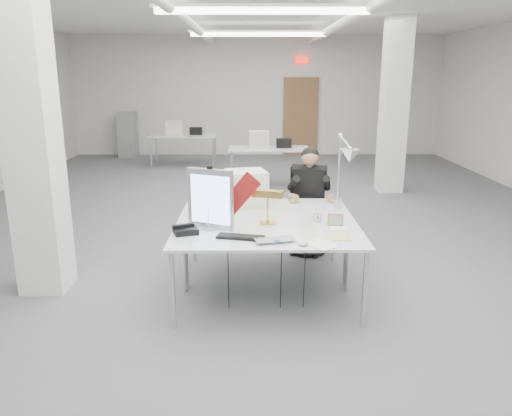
% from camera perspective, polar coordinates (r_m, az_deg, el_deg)
% --- Properties ---
extents(room_shell, '(10.04, 14.04, 3.24)m').
position_cam_1_polar(room_shell, '(7.06, 1.01, 11.06)').
color(room_shell, '#525254').
rests_on(room_shell, ground).
extents(desk_main, '(1.80, 0.90, 0.02)m').
position_cam_1_polar(desk_main, '(4.64, 1.36, -3.10)').
color(desk_main, silver).
rests_on(desk_main, room_shell).
extents(desk_second, '(1.80, 0.90, 0.02)m').
position_cam_1_polar(desk_second, '(5.50, 1.06, -0.17)').
color(desk_second, silver).
rests_on(desk_second, room_shell).
extents(bg_desk_a, '(1.60, 0.80, 0.02)m').
position_cam_1_polar(bg_desk_a, '(10.02, 1.50, 6.78)').
color(bg_desk_a, silver).
rests_on(bg_desk_a, room_shell).
extents(bg_desk_b, '(1.60, 0.80, 0.02)m').
position_cam_1_polar(bg_desk_b, '(12.30, -8.31, 8.18)').
color(bg_desk_b, silver).
rests_on(bg_desk_b, room_shell).
extents(filing_cabinet, '(0.45, 0.55, 1.20)m').
position_cam_1_polar(filing_cabinet, '(14.06, -14.45, 8.13)').
color(filing_cabinet, gray).
rests_on(filing_cabinet, room_shell).
extents(office_chair, '(0.63, 0.63, 1.09)m').
position_cam_1_polar(office_chair, '(6.24, 5.97, -0.29)').
color(office_chair, black).
rests_on(office_chair, room_shell).
extents(seated_person, '(0.65, 0.75, 0.99)m').
position_cam_1_polar(seated_person, '(6.11, 6.12, 2.81)').
color(seated_person, black).
rests_on(seated_person, office_chair).
extents(monitor, '(0.45, 0.23, 0.58)m').
position_cam_1_polar(monitor, '(4.74, -5.23, 1.02)').
color(monitor, '#B2B2B7').
rests_on(monitor, desk_main).
extents(pennant, '(0.40, 0.11, 0.44)m').
position_cam_1_polar(pennant, '(4.68, -1.82, 1.62)').
color(pennant, maroon).
rests_on(pennant, monitor).
extents(keyboard, '(0.45, 0.24, 0.02)m').
position_cam_1_polar(keyboard, '(4.51, -1.79, -3.33)').
color(keyboard, black).
rests_on(keyboard, desk_main).
extents(laptop, '(0.41, 0.32, 0.03)m').
position_cam_1_polar(laptop, '(4.36, 2.45, -3.94)').
color(laptop, '#A4A3A8').
rests_on(laptop, desk_main).
extents(mouse, '(0.10, 0.08, 0.04)m').
position_cam_1_polar(mouse, '(4.33, 5.41, -4.11)').
color(mouse, '#ADAEB2').
rests_on(mouse, desk_main).
extents(bankers_lamp, '(0.34, 0.21, 0.35)m').
position_cam_1_polar(bankers_lamp, '(4.89, 1.36, 0.18)').
color(bankers_lamp, gold).
rests_on(bankers_lamp, desk_main).
extents(desk_phone, '(0.26, 0.25, 0.05)m').
position_cam_1_polar(desk_phone, '(4.68, -8.05, -2.58)').
color(desk_phone, black).
rests_on(desk_phone, desk_main).
extents(picture_frame_left, '(0.13, 0.06, 0.10)m').
position_cam_1_polar(picture_frame_left, '(4.96, -5.82, -1.22)').
color(picture_frame_left, olive).
rests_on(picture_frame_left, desk_main).
extents(picture_frame_right, '(0.16, 0.07, 0.12)m').
position_cam_1_polar(picture_frame_right, '(4.91, 9.07, -1.36)').
color(picture_frame_right, '#A17C45').
rests_on(picture_frame_right, desk_main).
extents(desk_clock, '(0.10, 0.05, 0.10)m').
position_cam_1_polar(desk_clock, '(5.02, 7.01, -1.05)').
color(desk_clock, '#B7B8BC').
rests_on(desk_clock, desk_main).
extents(paper_stack_a, '(0.33, 0.35, 0.01)m').
position_cam_1_polar(paper_stack_a, '(4.38, 7.42, -4.13)').
color(paper_stack_a, white).
rests_on(paper_stack_a, desk_main).
extents(paper_stack_b, '(0.19, 0.25, 0.01)m').
position_cam_1_polar(paper_stack_b, '(4.61, 9.66, -3.22)').
color(paper_stack_b, '#D7C181').
rests_on(paper_stack_b, desk_main).
extents(paper_stack_c, '(0.19, 0.14, 0.01)m').
position_cam_1_polar(paper_stack_c, '(4.86, 9.54, -2.29)').
color(paper_stack_c, white).
rests_on(paper_stack_c, desk_main).
extents(beige_monitor, '(0.50, 0.49, 0.40)m').
position_cam_1_polar(beige_monitor, '(5.57, -1.12, 2.27)').
color(beige_monitor, beige).
rests_on(beige_monitor, desk_second).
extents(architect_lamp, '(0.41, 0.67, 0.82)m').
position_cam_1_polar(architect_lamp, '(5.25, 9.92, 3.60)').
color(architect_lamp, silver).
rests_on(architect_lamp, desk_second).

